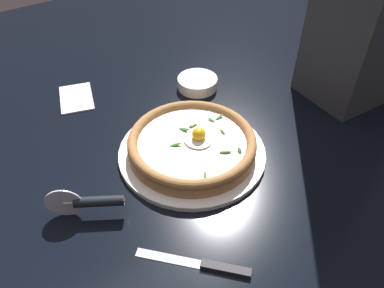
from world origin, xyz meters
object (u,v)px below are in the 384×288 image
side_bowl (197,83)px  table_knife (210,266)px  pizza_cutter (90,202)px  folded_napkin (76,97)px  pizza (192,143)px

side_bowl → table_knife: (-0.49, 0.33, -0.01)m
pizza_cutter → folded_napkin: size_ratio=1.01×
pizza → side_bowl: bearing=-38.5°
pizza_cutter → folded_napkin: pizza_cutter is taller
pizza → side_bowl: (0.23, -0.18, -0.02)m
pizza → table_knife: size_ratio=1.77×
pizza → side_bowl: size_ratio=2.58×
table_knife → folded_napkin: size_ratio=1.23×
pizza → table_knife: (-0.26, 0.15, -0.03)m
pizza → pizza_cutter: pizza_cutter is taller
pizza_cutter → pizza: bearing=-84.1°
folded_napkin → pizza: bearing=-160.1°
pizza → table_knife: 0.30m
pizza_cutter → folded_napkin: 0.43m
pizza_cutter → table_knife: bearing=-152.4°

